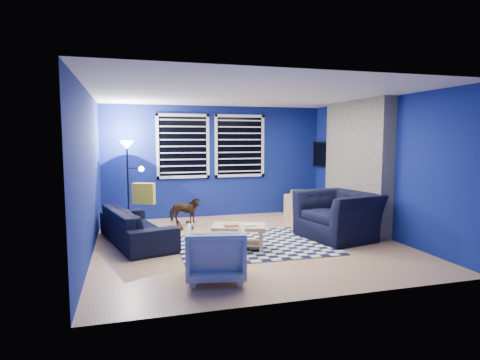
% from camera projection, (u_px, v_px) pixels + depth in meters
% --- Properties ---
extents(floor, '(5.00, 5.00, 0.00)m').
position_uv_depth(floor, '(248.00, 243.00, 6.84)').
color(floor, tan).
rests_on(floor, ground).
extents(ceiling, '(5.00, 5.00, 0.00)m').
position_uv_depth(ceiling, '(248.00, 94.00, 6.58)').
color(ceiling, white).
rests_on(ceiling, wall_back).
extents(wall_back, '(5.00, 0.00, 5.00)m').
position_uv_depth(wall_back, '(216.00, 161.00, 9.11)').
color(wall_back, navy).
rests_on(wall_back, floor).
extents(wall_left, '(0.00, 5.00, 5.00)m').
position_uv_depth(wall_left, '(89.00, 173.00, 6.04)').
color(wall_left, navy).
rests_on(wall_left, floor).
extents(wall_right, '(0.00, 5.00, 5.00)m').
position_uv_depth(wall_right, '(378.00, 167.00, 7.39)').
color(wall_right, navy).
rests_on(wall_right, floor).
extents(fireplace, '(0.65, 2.00, 2.50)m').
position_uv_depth(fireplace, '(356.00, 168.00, 7.83)').
color(fireplace, gray).
rests_on(fireplace, floor).
extents(window_left, '(1.17, 0.06, 1.42)m').
position_uv_depth(window_left, '(183.00, 146.00, 8.83)').
color(window_left, black).
rests_on(window_left, wall_back).
extents(window_right, '(1.17, 0.06, 1.42)m').
position_uv_depth(window_right, '(240.00, 146.00, 9.18)').
color(window_right, black).
rests_on(window_right, wall_back).
extents(tv, '(0.07, 1.00, 0.58)m').
position_uv_depth(tv, '(324.00, 155.00, 9.27)').
color(tv, black).
rests_on(tv, wall_right).
extents(rug, '(2.53, 2.03, 0.02)m').
position_uv_depth(rug, '(253.00, 244.00, 6.74)').
color(rug, black).
rests_on(rug, floor).
extents(sofa, '(2.16, 1.29, 0.59)m').
position_uv_depth(sofa, '(136.00, 226.00, 6.81)').
color(sofa, black).
rests_on(sofa, floor).
extents(armchair_big, '(1.48, 1.36, 0.83)m').
position_uv_depth(armchair_big, '(338.00, 215.00, 7.11)').
color(armchair_big, black).
rests_on(armchair_big, floor).
extents(armchair_bent, '(0.85, 0.87, 0.68)m').
position_uv_depth(armchair_bent, '(216.00, 253.00, 5.05)').
color(armchair_bent, gray).
rests_on(armchair_bent, floor).
extents(rocking_horse, '(0.45, 0.68, 0.53)m').
position_uv_depth(rocking_horse, '(184.00, 211.00, 8.02)').
color(rocking_horse, '#4E3019').
rests_on(rocking_horse, floor).
extents(coffee_table, '(0.95, 0.73, 0.42)m').
position_uv_depth(coffee_table, '(239.00, 232.00, 6.39)').
color(coffee_table, '#DCAE7C').
rests_on(coffee_table, rug).
extents(cabinet, '(0.68, 0.53, 0.59)m').
position_uv_depth(cabinet, '(299.00, 204.00, 9.20)').
color(cabinet, '#DCAE7C').
rests_on(cabinet, floor).
extents(floor_lamp, '(0.47, 0.29, 1.72)m').
position_uv_depth(floor_lamp, '(128.00, 156.00, 8.12)').
color(floor_lamp, black).
rests_on(floor_lamp, floor).
extents(throw_pillow, '(0.41, 0.28, 0.38)m').
position_uv_depth(throw_pillow, '(144.00, 194.00, 7.23)').
color(throw_pillow, yellow).
rests_on(throw_pillow, sofa).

